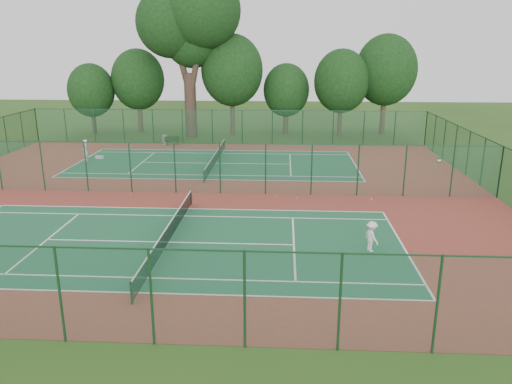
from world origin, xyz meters
The scene contains 20 objects.
ground centered at (0.00, 0.00, 0.00)m, with size 120.00×120.00×0.00m, color #294D18.
red_pad centered at (0.00, 0.00, 0.01)m, with size 40.00×36.00×0.01m, color maroon.
court_near centered at (0.00, -9.00, 0.01)m, with size 23.77×10.97×0.01m, color #1C5B37.
court_far centered at (0.00, 9.00, 0.01)m, with size 23.77×10.97×0.01m, color #1B5532.
fence_north centered at (0.00, 18.00, 1.76)m, with size 40.00×0.09×3.50m.
fence_south centered at (0.00, -18.00, 1.76)m, with size 40.00×0.09×3.50m.
fence_east centered at (20.00, 0.00, 1.76)m, with size 0.09×36.00×3.50m.
fence_divider centered at (0.00, 0.00, 1.76)m, with size 40.00×0.09×3.50m.
tennis_net_near centered at (0.00, -9.00, 0.54)m, with size 0.10×12.90×0.97m.
tennis_net_far centered at (0.00, 9.00, 0.54)m, with size 0.10×12.90×0.97m.
player_near centered at (10.15, -9.58, 0.79)m, with size 0.99×0.57×1.53m, color white.
player_far centered at (-11.38, 9.04, 0.97)m, with size 0.70×0.46×1.91m, color white.
trash_bin centered at (-6.30, 17.07, 0.50)m, with size 0.55×0.55×0.99m, color gray.
bench centered at (-5.54, 16.87, 0.49)m, with size 1.56×0.89×0.93m.
kit_bag centered at (-10.64, 10.28, 0.15)m, with size 0.73×0.27×0.27m, color silver.
stray_ball_a centered at (6.70, -0.91, 0.04)m, with size 0.07×0.07×0.07m, color #D4E134.
stray_ball_b centered at (5.33, -0.66, 0.04)m, with size 0.07×0.07×0.07m, color #DDEC36.
stray_ball_c centered at (-4.47, -0.70, 0.05)m, with size 0.07×0.07×0.07m, color gold.
big_tree centered at (-4.31, 22.15, 12.13)m, with size 11.15×8.16×17.13m.
evergreen_row centered at (0.50, 24.25, 0.00)m, with size 39.00×5.00×12.00m, color black, non-canonical shape.
Camera 1 is at (5.80, -32.52, 9.68)m, focal length 35.00 mm.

